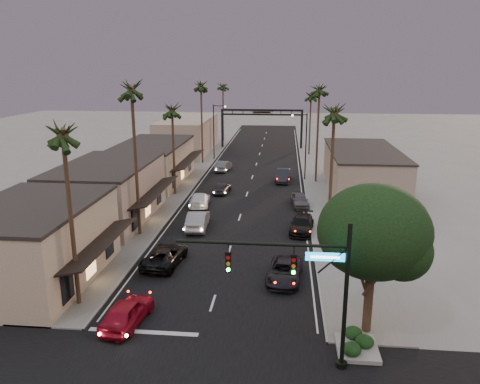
% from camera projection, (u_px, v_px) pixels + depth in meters
% --- Properties ---
extents(ground, '(200.00, 200.00, 0.00)m').
position_uv_depth(ground, '(249.00, 188.00, 59.32)').
color(ground, slate).
rests_on(ground, ground).
extents(road, '(14.00, 120.00, 0.02)m').
position_uv_depth(road, '(252.00, 179.00, 64.12)').
color(road, black).
rests_on(road, ground).
extents(sidewalk_left, '(5.00, 92.00, 0.12)m').
position_uv_depth(sidewalk_left, '(193.00, 166.00, 71.73)').
color(sidewalk_left, slate).
rests_on(sidewalk_left, ground).
extents(sidewalk_right, '(5.00, 92.00, 0.12)m').
position_uv_depth(sidewalk_right, '(318.00, 169.00, 69.94)').
color(sidewalk_right, slate).
rests_on(sidewalk_right, ground).
extents(storefront_near, '(8.00, 12.00, 5.50)m').
position_uv_depth(storefront_near, '(34.00, 245.00, 32.91)').
color(storefront_near, tan).
rests_on(storefront_near, ground).
extents(storefront_mid, '(8.00, 14.00, 5.50)m').
position_uv_depth(storefront_mid, '(108.00, 193.00, 46.37)').
color(storefront_mid, gray).
rests_on(storefront_mid, ground).
extents(storefront_far, '(8.00, 16.00, 5.00)m').
position_uv_depth(storefront_far, '(152.00, 164.00, 61.81)').
color(storefront_far, tan).
rests_on(storefront_far, ground).
extents(storefront_dist, '(8.00, 20.00, 6.00)m').
position_uv_depth(storefront_dist, '(188.00, 135.00, 83.78)').
color(storefront_dist, gray).
rests_on(storefront_dist, ground).
extents(building_right, '(8.00, 18.00, 5.00)m').
position_uv_depth(building_right, '(363.00, 171.00, 57.36)').
color(building_right, gray).
rests_on(building_right, ground).
extents(traffic_signal, '(8.51, 0.22, 7.80)m').
position_uv_depth(traffic_signal, '(307.00, 275.00, 22.87)').
color(traffic_signal, black).
rests_on(traffic_signal, ground).
extents(corner_tree, '(6.20, 6.20, 8.80)m').
position_uv_depth(corner_tree, '(375.00, 235.00, 25.59)').
color(corner_tree, '#38281C').
rests_on(corner_tree, ground).
extents(planter, '(2.20, 2.60, 0.24)m').
position_uv_depth(planter, '(357.00, 351.00, 25.36)').
color(planter, gray).
rests_on(planter, ground).
extents(arch, '(15.20, 0.40, 7.27)m').
position_uv_depth(arch, '(262.00, 119.00, 86.71)').
color(arch, black).
rests_on(arch, ground).
extents(streetlight_right, '(2.13, 0.30, 9.00)m').
position_uv_depth(streetlight_right, '(304.00, 141.00, 62.09)').
color(streetlight_right, black).
rests_on(streetlight_right, ground).
extents(streetlight_left, '(2.13, 0.30, 9.00)m').
position_uv_depth(streetlight_left, '(215.00, 127.00, 75.88)').
color(streetlight_left, black).
rests_on(streetlight_left, ground).
extents(palm_la, '(3.20, 3.20, 13.20)m').
position_uv_depth(palm_la, '(62.00, 128.00, 27.36)').
color(palm_la, '#38281C').
rests_on(palm_la, ground).
extents(palm_lb, '(3.20, 3.20, 15.20)m').
position_uv_depth(palm_lb, '(131.00, 85.00, 39.34)').
color(palm_lb, '#38281C').
rests_on(palm_lb, ground).
extents(palm_lc, '(3.20, 3.20, 12.20)m').
position_uv_depth(palm_lc, '(172.00, 107.00, 53.56)').
color(palm_lc, '#38281C').
rests_on(palm_lc, ground).
extents(palm_ld, '(3.20, 3.20, 14.20)m').
position_uv_depth(palm_ld, '(201.00, 83.00, 71.31)').
color(palm_ld, '#38281C').
rests_on(palm_ld, ground).
extents(palm_ra, '(3.20, 3.20, 13.20)m').
position_uv_depth(palm_ra, '(335.00, 108.00, 40.16)').
color(palm_ra, '#38281C').
rests_on(palm_ra, ground).
extents(palm_rb, '(3.20, 3.20, 14.20)m').
position_uv_depth(palm_rb, '(320.00, 87.00, 59.12)').
color(palm_rb, '#38281C').
rests_on(palm_rb, ground).
extents(palm_rc, '(3.20, 3.20, 12.20)m').
position_uv_depth(palm_rc, '(311.00, 94.00, 78.85)').
color(palm_rc, '#38281C').
rests_on(palm_rc, ground).
extents(palm_far, '(3.20, 3.20, 13.20)m').
position_uv_depth(palm_far, '(223.00, 84.00, 93.64)').
color(palm_far, '#38281C').
rests_on(palm_far, ground).
extents(oncoming_red, '(2.45, 4.84, 1.58)m').
position_uv_depth(oncoming_red, '(127.00, 312.00, 27.84)').
color(oncoming_red, maroon).
rests_on(oncoming_red, ground).
extents(oncoming_pickup, '(2.99, 5.60, 1.50)m').
position_uv_depth(oncoming_pickup, '(165.00, 255.00, 36.26)').
color(oncoming_pickup, black).
rests_on(oncoming_pickup, ground).
extents(oncoming_silver, '(2.03, 5.18, 1.68)m').
position_uv_depth(oncoming_silver, '(198.00, 220.00, 44.33)').
color(oncoming_silver, gray).
rests_on(oncoming_silver, ground).
extents(oncoming_white, '(2.54, 5.22, 1.46)m').
position_uv_depth(oncoming_white, '(200.00, 199.00, 51.54)').
color(oncoming_white, white).
rests_on(oncoming_white, ground).
extents(oncoming_dgrey, '(2.14, 4.26, 1.39)m').
position_uv_depth(oncoming_dgrey, '(222.00, 188.00, 56.67)').
color(oncoming_dgrey, black).
rests_on(oncoming_dgrey, ground).
extents(oncoming_grey_far, '(2.16, 4.81, 1.53)m').
position_uv_depth(oncoming_grey_far, '(223.00, 166.00, 68.71)').
color(oncoming_grey_far, '#515257').
rests_on(oncoming_grey_far, ground).
extents(curbside_near, '(2.81, 5.18, 1.38)m').
position_uv_depth(curbside_near, '(285.00, 271.00, 33.59)').
color(curbside_near, black).
rests_on(curbside_near, ground).
extents(curbside_black, '(2.61, 5.16, 1.44)m').
position_uv_depth(curbside_black, '(302.00, 224.00, 43.46)').
color(curbside_black, black).
rests_on(curbside_black, ground).
extents(curbside_grey, '(2.21, 4.45, 1.46)m').
position_uv_depth(curbside_grey, '(300.00, 200.00, 51.30)').
color(curbside_grey, '#49494E').
rests_on(curbside_grey, ground).
extents(curbside_far, '(2.14, 5.17, 1.66)m').
position_uv_depth(curbside_far, '(283.00, 176.00, 62.40)').
color(curbside_far, black).
rests_on(curbside_far, ground).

